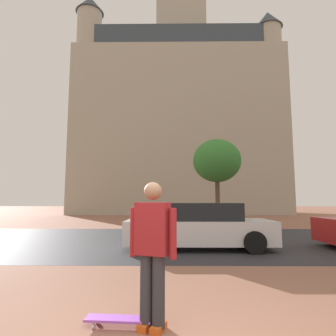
# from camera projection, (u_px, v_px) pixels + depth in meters

# --- Properties ---
(ground_plane) EXTENTS (120.00, 120.00, 0.00)m
(ground_plane) POSITION_uv_depth(u_px,v_px,m) (169.00, 235.00, 12.39)
(ground_plane) COLOR #93604C
(street_asphalt_strip) EXTENTS (120.00, 8.43, 0.00)m
(street_asphalt_strip) POSITION_uv_depth(u_px,v_px,m) (168.00, 240.00, 10.66)
(street_asphalt_strip) COLOR #2D2D33
(street_asphalt_strip) RESTS_ON ground_plane
(landmark_building) EXTENTS (23.80, 10.59, 39.19)m
(landmark_building) POSITION_uv_depth(u_px,v_px,m) (178.00, 114.00, 34.74)
(landmark_building) COLOR #B2A893
(landmark_building) RESTS_ON ground_plane
(person_skater) EXTENTS (0.58, 0.38, 1.73)m
(person_skater) POSITION_uv_depth(u_px,v_px,m) (153.00, 246.00, 3.38)
(person_skater) COLOR #333338
(person_skater) RESTS_ON ground_plane
(skateboard) EXTENTS (0.81, 0.26, 0.11)m
(skateboard) POSITION_uv_depth(u_px,v_px,m) (118.00, 319.00, 3.36)
(skateboard) COLOR #AC58DB
(skateboard) RESTS_ON ground_plane
(car_white) EXTENTS (4.55, 2.01, 1.42)m
(car_white) POSITION_uv_depth(u_px,v_px,m) (199.00, 226.00, 8.88)
(car_white) COLOR silver
(car_white) RESTS_ON ground_plane
(tree_curb_far) EXTENTS (2.90, 2.90, 5.21)m
(tree_curb_far) POSITION_uv_depth(u_px,v_px,m) (217.00, 161.00, 17.04)
(tree_curb_far) COLOR brown
(tree_curb_far) RESTS_ON ground_plane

